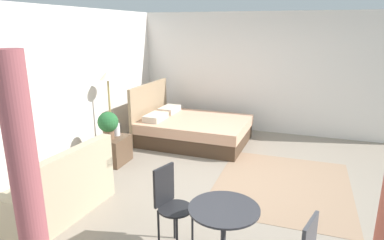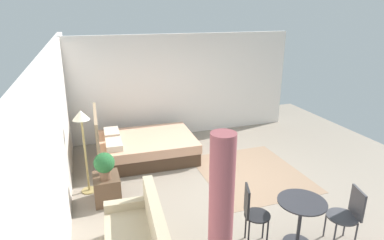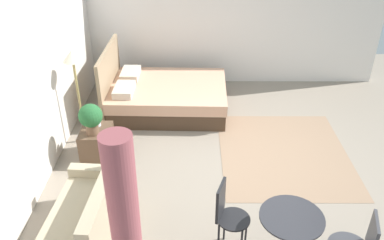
% 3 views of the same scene
% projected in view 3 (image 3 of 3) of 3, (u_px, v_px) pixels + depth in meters
% --- Properties ---
extents(ground_plane, '(8.70, 8.79, 0.02)m').
position_uv_depth(ground_plane, '(246.00, 161.00, 6.00)').
color(ground_plane, gray).
extents(wall_back, '(8.70, 0.12, 2.59)m').
position_uv_depth(wall_back, '(36.00, 82.00, 5.35)').
color(wall_back, silver).
rests_on(wall_back, ground).
extents(wall_right, '(0.12, 5.79, 2.59)m').
position_uv_depth(wall_right, '(234.00, 19.00, 7.79)').
color(wall_right, silver).
rests_on(wall_right, ground).
extents(area_rug, '(2.25, 1.93, 0.01)m').
position_uv_depth(area_rug, '(283.00, 153.00, 6.17)').
color(area_rug, '#93755B').
rests_on(area_rug, ground).
extents(bed, '(1.63, 2.13, 1.15)m').
position_uv_depth(bed, '(164.00, 95.00, 7.24)').
color(bed, '#473323').
rests_on(bed, ground).
extents(couch, '(1.51, 0.81, 0.88)m').
position_uv_depth(couch, '(87.00, 221.00, 4.51)').
color(couch, tan).
rests_on(couch, ground).
extents(nightstand, '(0.54, 0.44, 0.46)m').
position_uv_depth(nightstand, '(97.00, 143.00, 6.00)').
color(nightstand, brown).
rests_on(nightstand, ground).
extents(potted_plant, '(0.34, 0.34, 0.47)m').
position_uv_depth(potted_plant, '(91.00, 117.00, 5.65)').
color(potted_plant, brown).
rests_on(potted_plant, nightstand).
extents(vase, '(0.13, 0.13, 0.21)m').
position_uv_depth(vase, '(96.00, 120.00, 5.93)').
color(vase, silver).
rests_on(vase, nightstand).
extents(floor_lamp, '(0.29, 0.29, 1.54)m').
position_uv_depth(floor_lamp, '(74.00, 69.00, 5.83)').
color(floor_lamp, '#99844C').
rests_on(floor_lamp, ground).
extents(balcony_table, '(0.66, 0.66, 0.70)m').
position_uv_depth(balcony_table, '(289.00, 232.00, 4.13)').
color(balcony_table, '#2D2D33').
rests_on(balcony_table, ground).
extents(cafe_chair_near_window, '(0.46, 0.46, 0.90)m').
position_uv_depth(cafe_chair_near_window, '(227.00, 212.00, 4.29)').
color(cafe_chair_near_window, black).
rests_on(cafe_chair_near_window, ground).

